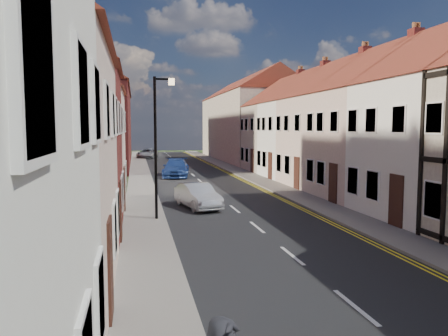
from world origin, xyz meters
name	(u,v)px	position (x,y,z in m)	size (l,w,h in m)	color
road	(208,188)	(0.00, 30.00, 0.01)	(7.00, 90.00, 0.02)	black
pavement_left	(141,189)	(-4.40, 30.00, 0.06)	(1.80, 90.00, 0.12)	slate
pavement_right	(271,185)	(4.40, 30.00, 0.06)	(1.80, 90.00, 0.12)	slate
cottage_r_cream_mid	(391,119)	(9.30, 23.50, 4.48)	(8.30, 5.20, 9.00)	beige
cottage_r_pink	(346,121)	(9.30, 28.90, 4.47)	(8.30, 6.00, 9.00)	beige
cottage_r_white_far	(314,122)	(9.30, 34.30, 4.48)	(8.30, 5.20, 9.00)	white
cottage_r_cream_far	(290,123)	(9.30, 39.70, 4.47)	(8.30, 6.00, 9.00)	beige
cottage_l_brick_mid	(2,113)	(-9.30, 18.05, 4.53)	(8.30, 5.70, 9.10)	maroon
cottage_l_pink	(38,120)	(-9.30, 23.85, 4.37)	(8.30, 6.30, 8.80)	beige
block_right_far	(248,118)	(9.30, 55.00, 5.29)	(8.30, 24.20, 10.50)	beige
block_left_far	(91,116)	(-9.30, 50.00, 5.29)	(8.30, 24.20, 10.50)	maroon
lamppost	(158,139)	(-3.81, 20.00, 3.54)	(0.88, 0.15, 6.00)	black
car_mid	(198,196)	(-1.73, 22.74, 0.61)	(1.30, 3.73, 1.23)	#AEB0B6
car_far	(176,168)	(-1.50, 37.07, 0.72)	(2.03, 4.98, 1.45)	navy
car_distant	(147,153)	(-3.20, 59.67, 0.66)	(2.18, 4.74, 1.32)	#9B9EA2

